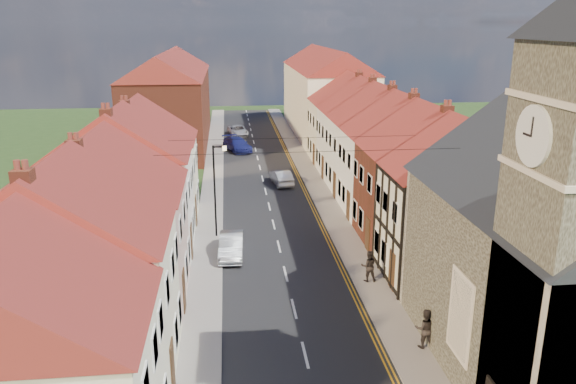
{
  "coord_description": "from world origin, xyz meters",
  "views": [
    {
      "loc": [
        -2.93,
        -14.41,
        13.45
      ],
      "look_at": [
        0.59,
        18.18,
        3.5
      ],
      "focal_mm": 35.0,
      "sensor_mm": 36.0,
      "label": 1
    }
  ],
  "objects_px": {
    "car_mid": "(231,246)",
    "pedestrian_right": "(425,328)",
    "lamppost": "(216,185)",
    "car_far": "(237,144)",
    "car_distant": "(238,131)",
    "pedestrian_right_b": "(369,266)",
    "car_mid_b": "(281,177)",
    "church": "(572,240)"
  },
  "relations": [
    {
      "from": "lamppost",
      "to": "car_distant",
      "type": "distance_m",
      "value": 34.38
    },
    {
      "from": "car_mid",
      "to": "car_mid_b",
      "type": "xyz_separation_m",
      "value": [
        4.46,
        15.12,
        -0.02
      ]
    },
    {
      "from": "car_mid",
      "to": "pedestrian_right",
      "type": "bearing_deg",
      "value": -51.0
    },
    {
      "from": "lamppost",
      "to": "car_far",
      "type": "xyz_separation_m",
      "value": [
        1.8,
        25.64,
        -2.81
      ]
    },
    {
      "from": "church",
      "to": "car_mid",
      "type": "xyz_separation_m",
      "value": [
        -12.32,
        13.56,
        -5.22
      ]
    },
    {
      "from": "church",
      "to": "car_distant",
      "type": "height_order",
      "value": "church"
    },
    {
      "from": "church",
      "to": "car_distant",
      "type": "relative_size",
      "value": 3.33
    },
    {
      "from": "car_mid",
      "to": "pedestrian_right",
      "type": "distance_m",
      "value": 13.62
    },
    {
      "from": "lamppost",
      "to": "pedestrian_right_b",
      "type": "relative_size",
      "value": 3.45
    },
    {
      "from": "car_mid",
      "to": "pedestrian_right",
      "type": "relative_size",
      "value": 2.26
    },
    {
      "from": "church",
      "to": "car_far",
      "type": "bearing_deg",
      "value": 105.05
    },
    {
      "from": "car_distant",
      "to": "church",
      "type": "bearing_deg",
      "value": -85.31
    },
    {
      "from": "lamppost",
      "to": "car_mid_b",
      "type": "bearing_deg",
      "value": 66.12
    },
    {
      "from": "car_mid",
      "to": "car_distant",
      "type": "xyz_separation_m",
      "value": [
        1.21,
        37.32,
        -0.03
      ]
    },
    {
      "from": "church",
      "to": "pedestrian_right_b",
      "type": "height_order",
      "value": "church"
    },
    {
      "from": "car_mid",
      "to": "car_mid_b",
      "type": "height_order",
      "value": "car_mid"
    },
    {
      "from": "car_mid_b",
      "to": "car_far",
      "type": "bearing_deg",
      "value": -83.76
    },
    {
      "from": "car_far",
      "to": "car_distant",
      "type": "xyz_separation_m",
      "value": [
        0.26,
        8.56,
        -0.09
      ]
    },
    {
      "from": "pedestrian_right",
      "to": "lamppost",
      "type": "bearing_deg",
      "value": -49.96
    },
    {
      "from": "pedestrian_right",
      "to": "car_mid_b",
      "type": "relative_size",
      "value": 0.46
    },
    {
      "from": "car_mid",
      "to": "car_distant",
      "type": "bearing_deg",
      "value": 90.83
    },
    {
      "from": "church",
      "to": "car_far",
      "type": "height_order",
      "value": "church"
    },
    {
      "from": "car_distant",
      "to": "pedestrian_right",
      "type": "bearing_deg",
      "value": -89.56
    },
    {
      "from": "church",
      "to": "lamppost",
      "type": "xyz_separation_m",
      "value": [
        -13.17,
        16.68,
        -2.34
      ]
    },
    {
      "from": "lamppost",
      "to": "car_far",
      "type": "height_order",
      "value": "lamppost"
    },
    {
      "from": "car_mid",
      "to": "car_far",
      "type": "xyz_separation_m",
      "value": [
        0.95,
        28.75,
        0.06
      ]
    },
    {
      "from": "car_distant",
      "to": "car_mid_b",
      "type": "xyz_separation_m",
      "value": [
        3.25,
        -22.2,
        0.01
      ]
    },
    {
      "from": "pedestrian_right",
      "to": "car_mid_b",
      "type": "xyz_separation_m",
      "value": [
        -3.6,
        26.09,
        -0.36
      ]
    },
    {
      "from": "car_far",
      "to": "pedestrian_right",
      "type": "bearing_deg",
      "value": -99.7
    },
    {
      "from": "church",
      "to": "car_mid",
      "type": "relative_size",
      "value": 3.8
    },
    {
      "from": "car_mid",
      "to": "car_far",
      "type": "height_order",
      "value": "car_far"
    },
    {
      "from": "church",
      "to": "car_mid_b",
      "type": "bearing_deg",
      "value": 105.33
    },
    {
      "from": "church",
      "to": "car_far",
      "type": "xyz_separation_m",
      "value": [
        -11.37,
        42.31,
        -5.15
      ]
    },
    {
      "from": "car_distant",
      "to": "pedestrian_right",
      "type": "height_order",
      "value": "pedestrian_right"
    },
    {
      "from": "car_mid_b",
      "to": "pedestrian_right_b",
      "type": "xyz_separation_m",
      "value": [
        2.8,
        -19.57,
        0.35
      ]
    },
    {
      "from": "church",
      "to": "car_distant",
      "type": "bearing_deg",
      "value": 102.32
    },
    {
      "from": "car_mid",
      "to": "lamppost",
      "type": "bearing_deg",
      "value": 107.91
    },
    {
      "from": "car_distant",
      "to": "car_mid_b",
      "type": "height_order",
      "value": "car_mid_b"
    },
    {
      "from": "car_mid",
      "to": "car_distant",
      "type": "height_order",
      "value": "car_mid"
    },
    {
      "from": "pedestrian_right",
      "to": "pedestrian_right_b",
      "type": "height_order",
      "value": "pedestrian_right"
    },
    {
      "from": "car_far",
      "to": "pedestrian_right_b",
      "type": "relative_size",
      "value": 2.87
    },
    {
      "from": "pedestrian_right_b",
      "to": "car_mid_b",
      "type": "bearing_deg",
      "value": -79.75
    }
  ]
}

